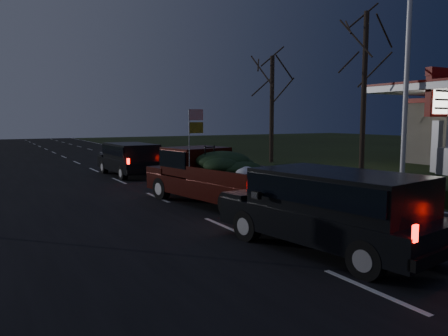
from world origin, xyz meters
name	(u,v)px	position (x,y,z in m)	size (l,w,h in m)	color
ground	(225,227)	(0.00, 0.00, 0.00)	(120.00, 120.00, 0.00)	black
road_asphalt	(225,227)	(0.00, 0.00, 0.01)	(14.00, 120.00, 0.02)	black
hedge_row	(354,182)	(7.80, 3.00, 0.30)	(1.00, 10.00, 0.60)	black
light_pole	(408,53)	(9.50, 2.00, 5.48)	(0.50, 0.90, 9.16)	silver
gas_price_pylon	(439,102)	(16.00, 4.99, 3.77)	(2.00, 0.41, 5.57)	gray
gas_canopy	(446,93)	(18.00, 6.00, 4.35)	(7.10, 6.10, 4.88)	silver
bare_tree_mid	(365,53)	(12.50, 7.00, 6.35)	(3.60, 3.60, 8.50)	black
bare_tree_far	(272,83)	(11.50, 14.00, 5.23)	(3.60, 3.60, 7.00)	black
pickup_truck	(213,173)	(1.25, 3.05, 1.07)	(2.99, 5.71, 2.85)	black
lead_suv	(130,156)	(1.05, 11.60, 1.01)	(2.14, 4.74, 1.34)	black
rear_suv	(333,203)	(1.00, -2.98, 1.08)	(2.83, 5.22, 1.42)	black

